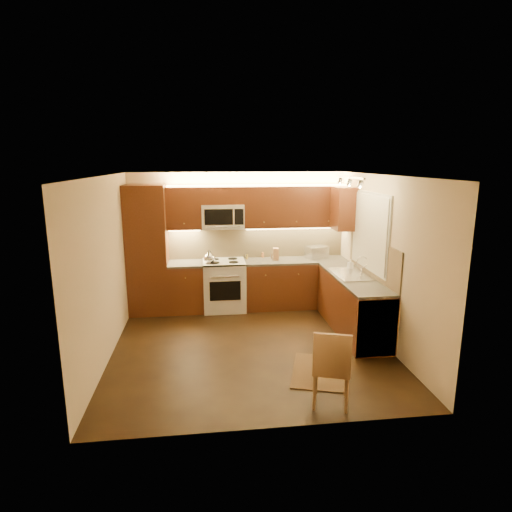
{
  "coord_description": "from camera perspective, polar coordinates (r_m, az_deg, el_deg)",
  "views": [
    {
      "loc": [
        -0.64,
        -5.82,
        2.69
      ],
      "look_at": [
        0.15,
        0.55,
        1.25
      ],
      "focal_mm": 29.66,
      "sensor_mm": 36.0,
      "label": 1
    }
  ],
  "objects": [
    {
      "name": "window_blinds",
      "position": [
        6.97,
        15.0,
        3.21
      ],
      "size": [
        0.02,
        1.36,
        1.16
      ],
      "primitive_type": "cube",
      "color": "silver",
      "rests_on": "wall_right"
    },
    {
      "name": "wall_back",
      "position": [
        7.98,
        -2.36,
        2.24
      ],
      "size": [
        4.0,
        0.01,
        2.5
      ],
      "primitive_type": "cube",
      "color": "beige",
      "rests_on": "ground"
    },
    {
      "name": "window_frame",
      "position": [
        6.98,
        15.15,
        3.22
      ],
      "size": [
        0.03,
        1.44,
        1.24
      ],
      "primitive_type": "cube",
      "color": "silver",
      "rests_on": "wall_right"
    },
    {
      "name": "wall_right",
      "position": [
        6.55,
        16.89,
        -0.61
      ],
      "size": [
        0.01,
        4.0,
        2.5
      ],
      "primitive_type": "cube",
      "color": "beige",
      "rests_on": "ground"
    },
    {
      "name": "upper_cab_back_right",
      "position": [
        7.87,
        5.32,
        6.65
      ],
      "size": [
        1.92,
        0.35,
        0.75
      ],
      "primitive_type": "cube",
      "color": "#45200E",
      "rests_on": "wall_back"
    },
    {
      "name": "upper_cab_back_left",
      "position": [
        7.7,
        -9.7,
        6.39
      ],
      "size": [
        0.62,
        0.35,
        0.75
      ],
      "primitive_type": "cube",
      "color": "#45200E",
      "rests_on": "wall_back"
    },
    {
      "name": "knife_block",
      "position": [
        7.86,
        2.69,
        0.29
      ],
      "size": [
        0.11,
        0.17,
        0.22
      ],
      "primitive_type": "cube",
      "rotation": [
        0.0,
        0.0,
        -0.1
      ],
      "color": "#9E7147",
      "rests_on": "counter_back_right"
    },
    {
      "name": "upper_cab_right_corner",
      "position": [
        7.67,
        11.78,
        6.29
      ],
      "size": [
        0.35,
        0.5,
        0.75
      ],
      "primitive_type": "cube",
      "color": "#45200E",
      "rests_on": "wall_right"
    },
    {
      "name": "counter_back_right",
      "position": [
        7.92,
        5.37,
        -0.62
      ],
      "size": [
        1.92,
        0.6,
        0.04
      ],
      "primitive_type": "cube",
      "color": "#363431",
      "rests_on": "base_cab_back_right"
    },
    {
      "name": "spice_jar_d",
      "position": [
        8.03,
        0.92,
        0.14
      ],
      "size": [
        0.05,
        0.05,
        0.1
      ],
      "primitive_type": "cylinder",
      "rotation": [
        0.0,
        0.0,
        0.24
      ],
      "color": "#A76432",
      "rests_on": "counter_back_right"
    },
    {
      "name": "sink",
      "position": [
        7.0,
        12.7,
        -1.85
      ],
      "size": [
        0.52,
        0.86,
        0.15
      ],
      "primitive_type": null,
      "color": "silver",
      "rests_on": "counter_right"
    },
    {
      "name": "stove",
      "position": [
        7.83,
        -4.3,
        -3.94
      ],
      "size": [
        0.76,
        0.65,
        0.92
      ],
      "primitive_type": null,
      "color": "silver",
      "rests_on": "floor"
    },
    {
      "name": "toaster_oven",
      "position": [
        8.07,
        8.18,
        0.52
      ],
      "size": [
        0.45,
        0.39,
        0.23
      ],
      "primitive_type": "cube",
      "rotation": [
        0.0,
        0.0,
        0.33
      ],
      "color": "silver",
      "rests_on": "counter_back_right"
    },
    {
      "name": "upper_cab_bridge",
      "position": [
        7.68,
        -4.56,
        8.16
      ],
      "size": [
        0.76,
        0.35,
        0.31
      ],
      "primitive_type": "cube",
      "color": "#45200E",
      "rests_on": "wall_back"
    },
    {
      "name": "spice_jar_b",
      "position": [
        7.9,
        -1.24,
        -0.11
      ],
      "size": [
        0.06,
        0.06,
        0.09
      ],
      "primitive_type": "cylinder",
      "rotation": [
        0.0,
        0.0,
        0.42
      ],
      "color": "olive",
      "rests_on": "counter_back_right"
    },
    {
      "name": "dishwasher",
      "position": [
        6.41,
        15.02,
        -8.46
      ],
      "size": [
        0.58,
        0.6,
        0.84
      ],
      "primitive_type": "cube",
      "color": "silver",
      "rests_on": "floor"
    },
    {
      "name": "rug",
      "position": [
        5.78,
        8.35,
        -15.14
      ],
      "size": [
        0.91,
        1.12,
        0.01
      ],
      "primitive_type": "cube",
      "rotation": [
        0.0,
        0.0,
        -0.3
      ],
      "color": "black",
      "rests_on": "floor"
    },
    {
      "name": "floor",
      "position": [
        6.45,
        -0.73,
        -12.03
      ],
      "size": [
        4.0,
        4.0,
        0.01
      ],
      "primitive_type": "cube",
      "color": "black",
      "rests_on": "ground"
    },
    {
      "name": "pantry",
      "position": [
        7.74,
        -14.43,
        0.77
      ],
      "size": [
        0.7,
        0.6,
        2.3
      ],
      "primitive_type": "cube",
      "color": "#45200E",
      "rests_on": "floor"
    },
    {
      "name": "faucet",
      "position": [
        7.05,
        14.11,
        -1.2
      ],
      "size": [
        0.2,
        0.04,
        0.3
      ],
      "primitive_type": null,
      "color": "silver",
      "rests_on": "counter_right"
    },
    {
      "name": "spice_jar_c",
      "position": [
        7.93,
        2.03,
        -0.05
      ],
      "size": [
        0.05,
        0.05,
        0.1
      ],
      "primitive_type": "cylinder",
      "rotation": [
        0.0,
        0.0,
        0.08
      ],
      "color": "silver",
      "rests_on": "counter_back_right"
    },
    {
      "name": "wall_front",
      "position": [
        4.13,
        2.33,
        -7.78
      ],
      "size": [
        4.0,
        0.01,
        2.5
      ],
      "primitive_type": "cube",
      "color": "beige",
      "rests_on": "ground"
    },
    {
      "name": "base_cab_right",
      "position": [
        7.02,
        12.89,
        -6.46
      ],
      "size": [
        0.6,
        2.0,
        0.86
      ],
      "primitive_type": "cube",
      "color": "#45200E",
      "rests_on": "floor"
    },
    {
      "name": "base_cab_back_left",
      "position": [
        7.86,
        -9.35,
        -4.23
      ],
      "size": [
        0.62,
        0.6,
        0.86
      ],
      "primitive_type": "cube",
      "color": "#45200E",
      "rests_on": "floor"
    },
    {
      "name": "spice_jar_a",
      "position": [
        7.99,
        -1.3,
        0.02
      ],
      "size": [
        0.05,
        0.05,
        0.09
      ],
      "primitive_type": "cylinder",
      "rotation": [
        0.0,
        0.0,
        -0.29
      ],
      "color": "silver",
      "rests_on": "counter_back_right"
    },
    {
      "name": "counter_back_left",
      "position": [
        7.74,
        -9.47,
        -1.05
      ],
      "size": [
        0.62,
        0.6,
        0.04
      ],
      "primitive_type": "cube",
      "color": "#363431",
      "rests_on": "base_cab_back_left"
    },
    {
      "name": "dining_chair",
      "position": [
        4.95,
        10.16,
        -14.38
      ],
      "size": [
        0.51,
        0.51,
        0.92
      ],
      "primitive_type": null,
      "rotation": [
        0.0,
        0.0,
        -0.32
      ],
      "color": "#9E7147",
      "rests_on": "floor"
    },
    {
      "name": "backsplash_right",
      "position": [
        6.92,
        15.46,
        -0.26
      ],
      "size": [
        0.02,
        2.0,
        0.6
      ],
      "primitive_type": "cube",
      "color": "tan",
      "rests_on": "wall_right"
    },
    {
      "name": "track_light_bar",
      "position": [
        6.6,
        12.52,
        10.35
      ],
      "size": [
        0.04,
        1.2,
        0.03
      ],
      "primitive_type": "cube",
      "color": "silver",
      "rests_on": "ceiling"
    },
    {
      "name": "base_cab_back_right",
      "position": [
        8.03,
        5.3,
        -3.75
      ],
      "size": [
        1.92,
        0.6,
        0.86
      ],
      "primitive_type": "cube",
      "color": "#45200E",
      "rests_on": "floor"
    },
    {
      "name": "kettle",
      "position": [
        7.54,
        -6.33,
        -0.08
      ],
      "size": [
        0.25,
        0.25,
        0.24
      ],
      "primitive_type": null,
      "rotation": [
        0.0,
        0.0,
        -0.28
      ],
      "color": "silver",
      "rests_on": "stove"
    },
    {
      "name": "wall_left",
      "position": [
        6.15,
        -19.64,
        -1.66
      ],
      "size": [
        0.01,
        4.0,
        2.5
      ],
      "primitive_type": "cube",
      "color": "beige",
      "rests_on": "ground"
    },
    {
      "name": "ceiling",
      "position": [
        5.86,
        -0.8,
        10.78
      ],
      "size": [
        4.0,
        4.0,
        0.01
      ],
      "primitive_type": "cube",
      "color": "beige",
      "rests_on": "ground"
    },
    {
      "name": "backsplash_back",
      "position": [
        8.01,
        0.15,
        1.93
      ],
      "size": [
        3.3,
        0.02,
        0.6
      ],
      "primitive_type": "cube",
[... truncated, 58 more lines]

